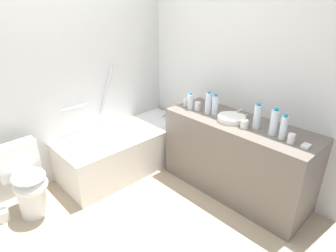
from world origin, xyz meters
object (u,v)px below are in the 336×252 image
Objects in this scene: water_bottle_4 at (208,103)px; drinking_glass_3 at (197,106)px; sink_basin at (231,118)px; water_bottle_3 at (190,102)px; bathtub at (127,148)px; toilet_paper_roll at (3,216)px; sink_faucet at (241,113)px; drinking_glass_2 at (186,103)px; water_bottle_5 at (257,117)px; drinking_glass_0 at (244,124)px; water_bottle_1 at (284,128)px; drinking_glass_1 at (291,139)px; toilet at (27,182)px; water_bottle_0 at (215,105)px; water_bottle_2 at (274,122)px; soap_dish at (306,146)px.

water_bottle_4 is 0.16m from drinking_glass_3.
water_bottle_3 is (-0.05, 0.52, 0.06)m from sink_basin.
bathtub is 13.82× the size of toilet_paper_roll.
bathtub is 10.85× the size of sink_faucet.
sink_basin is at bearing -88.98° from drinking_glass_2.
sink_basin is 3.06× the size of drinking_glass_3.
water_bottle_3 is at bearing 95.33° from water_bottle_5.
water_bottle_4 is at bearing 93.45° from water_bottle_5.
drinking_glass_0 is (-0.00, -0.71, -0.05)m from water_bottle_3.
sink_faucet is at bearing 71.10° from water_bottle_1.
sink_faucet is 0.67m from drinking_glass_1.
drinking_glass_3 is at bearing 66.83° from toilet.
water_bottle_0 is 0.08m from water_bottle_4.
drinking_glass_1 reaches higher than sink_faucet.
drinking_glass_1 is (0.02, -0.45, 0.00)m from drinking_glass_0.
toilet_paper_roll is at bearing -105.21° from toilet.
water_bottle_2 is (0.54, -1.57, 0.69)m from bathtub.
sink_faucet is (0.71, -1.12, 0.60)m from bathtub.
drinking_glass_1 is at bearing -108.39° from sink_faucet.
water_bottle_0 reaches higher than drinking_glass_2.
water_bottle_1 reaches higher than water_bottle_3.
sink_basin is 1.21× the size of water_bottle_1.
toilet is 2.30m from water_bottle_5.
water_bottle_1 is at bearing -83.45° from drinking_glass_0.
soap_dish is at bearing -89.25° from water_bottle_1.
water_bottle_1 is at bearing -72.64° from bathtub.
water_bottle_1 is 1.94× the size of toilet_paper_roll.
sink_basin is 0.64m from drinking_glass_1.
water_bottle_2 is at bearing -89.54° from sink_basin.
water_bottle_3 is 2.22m from toilet_paper_roll.
drinking_glass_0 is at bearing -90.31° from water_bottle_3.
toilet is 2.48m from drinking_glass_1.
bathtub is at bearing 128.71° from water_bottle_3.
toilet is 1.91m from drinking_glass_3.
sink_basin is 1.09× the size of water_bottle_2.
toilet_paper_roll is at bearing 161.55° from water_bottle_3.
water_bottle_0 is 2.97× the size of drinking_glass_2.
water_bottle_4 reaches higher than drinking_glass_2.
drinking_glass_3 reaches higher than drinking_glass_0.
soap_dish is 0.75× the size of toilet_paper_roll.
toilet reaches higher than toilet_paper_roll.
water_bottle_5 is 2.63m from toilet_paper_roll.
drinking_glass_1 is (0.50, -1.76, 0.61)m from bathtub.
water_bottle_3 reaches higher than toilet_paper_roll.
toilet is 2.40m from water_bottle_2.
water_bottle_5 is 2.83× the size of soap_dish.
drinking_glass_0 is 0.58m from soap_dish.
water_bottle_5 is 0.38m from drinking_glass_1.
drinking_glass_1 reaches higher than toilet.
water_bottle_2 is at bearing -89.22° from drinking_glass_2.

